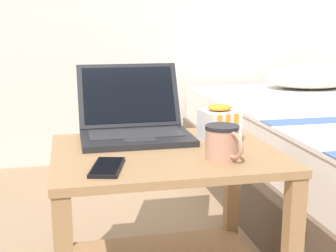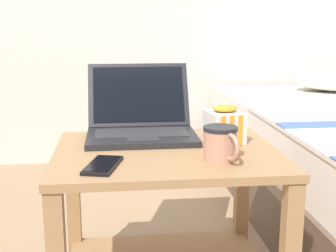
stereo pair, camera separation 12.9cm
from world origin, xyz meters
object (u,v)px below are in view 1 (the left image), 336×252
object	(u,v)px
mug_front_left	(223,141)
cell_phone	(107,167)
laptop	(134,123)
snack_bag	(219,124)

from	to	relation	value
mug_front_left	cell_phone	bearing A→B (deg)	-175.99
laptop	cell_phone	world-z (taller)	laptop
laptop	mug_front_left	world-z (taller)	laptop
mug_front_left	snack_bag	distance (m)	0.20
snack_bag	laptop	bearing A→B (deg)	156.24
laptop	snack_bag	bearing A→B (deg)	-23.76
mug_front_left	cell_phone	size ratio (longest dim) A/B	0.77
mug_front_left	snack_bag	size ratio (longest dim) A/B	1.05
laptop	mug_front_left	bearing A→B (deg)	-56.79
mug_front_left	snack_bag	world-z (taller)	snack_bag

